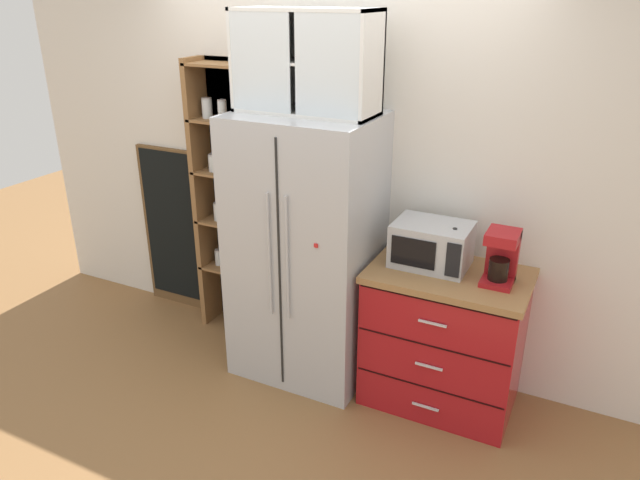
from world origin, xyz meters
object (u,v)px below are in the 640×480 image
object	(u,v)px
refrigerator	(306,250)
coffee_maker	(501,256)
microwave	(432,244)
mug_red	(449,267)
mug_cream	(453,262)
bottle_clear	(453,252)
chalkboard_menu	(176,229)

from	to	relation	value
refrigerator	coffee_maker	xyz separation A→B (m)	(1.19, 0.05, 0.18)
microwave	mug_red	xyz separation A→B (m)	(0.13, -0.09, -0.08)
refrigerator	coffee_maker	world-z (taller)	refrigerator
mug_cream	bottle_clear	world-z (taller)	bottle_clear
refrigerator	mug_red	distance (m)	0.92
refrigerator	mug_cream	distance (m)	0.93
refrigerator	mug_cream	size ratio (longest dim) A/B	15.71
mug_red	bottle_clear	xyz separation A→B (m)	(-0.00, 0.06, 0.07)
coffee_maker	chalkboard_menu	bearing A→B (deg)	174.11
bottle_clear	mug_red	bearing A→B (deg)	-88.47
microwave	refrigerator	bearing A→B (deg)	-173.27
refrigerator	chalkboard_menu	distance (m)	1.37
refrigerator	microwave	distance (m)	0.80
bottle_clear	microwave	bearing A→B (deg)	170.05
chalkboard_menu	refrigerator	bearing A→B (deg)	-13.19
mug_cream	bottle_clear	distance (m)	0.08
mug_cream	mug_red	distance (m)	0.09
chalkboard_menu	bottle_clear	bearing A→B (deg)	-6.13
coffee_maker	mug_red	size ratio (longest dim) A/B	2.67
coffee_maker	bottle_clear	xyz separation A→B (m)	(-0.27, 0.02, -0.04)
coffee_maker	chalkboard_menu	distance (m)	2.55
microwave	mug_red	size ratio (longest dim) A/B	3.79
refrigerator	mug_red	bearing A→B (deg)	0.47
mug_red	chalkboard_menu	distance (m)	2.28
bottle_clear	chalkboard_menu	size ratio (longest dim) A/B	0.20
microwave	mug_cream	distance (m)	0.16
refrigerator	mug_red	xyz separation A→B (m)	(0.92, 0.01, 0.07)
mug_cream	chalkboard_menu	bearing A→B (deg)	174.59
mug_cream	chalkboard_menu	xyz separation A→B (m)	(-2.24, 0.21, -0.27)
coffee_maker	bottle_clear	world-z (taller)	coffee_maker
refrigerator	mug_cream	xyz separation A→B (m)	(0.92, 0.10, 0.06)
refrigerator	bottle_clear	size ratio (longest dim) A/B	6.52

